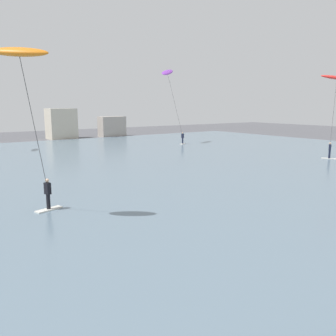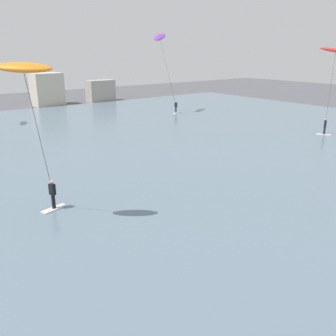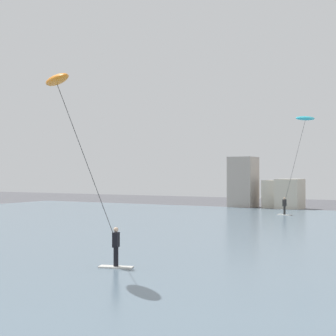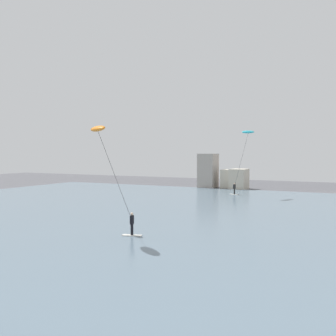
% 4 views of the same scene
% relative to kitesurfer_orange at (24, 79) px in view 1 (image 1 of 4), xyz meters
% --- Properties ---
extents(water_bay, '(84.00, 52.00, 0.10)m').
position_rel_kitesurfer_orange_xyz_m(water_bay, '(5.75, 12.57, -6.49)').
color(water_bay, slate).
rests_on(water_bay, ground).
extents(far_shore_buildings, '(35.29, 4.80, 5.82)m').
position_rel_kitesurfer_orange_xyz_m(far_shore_buildings, '(8.59, 40.39, -4.38)').
color(far_shore_buildings, '#A89E93').
rests_on(far_shore_buildings, ground).
extents(kitesurfer_orange, '(3.34, 3.49, 7.81)m').
position_rel_kitesurfer_orange_xyz_m(kitesurfer_orange, '(0.00, 0.00, 0.00)').
color(kitesurfer_orange, silver).
rests_on(kitesurfer_orange, water_bay).
extents(kitesurfer_purple, '(4.05, 3.26, 10.43)m').
position_rel_kitesurfer_orange_xyz_m(kitesurfer_purple, '(24.58, 23.55, 2.49)').
color(kitesurfer_purple, silver).
rests_on(kitesurfer_purple, water_bay).
extents(kitesurfer_red, '(4.21, 3.22, 8.58)m').
position_rel_kitesurfer_orange_xyz_m(kitesurfer_red, '(31.58, 3.88, 0.98)').
color(kitesurfer_red, silver).
rests_on(kitesurfer_red, water_bay).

